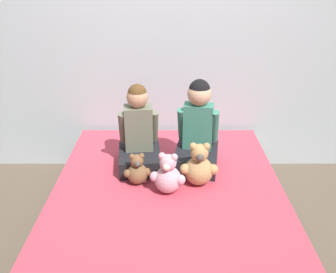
{
  "coord_description": "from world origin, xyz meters",
  "views": [
    {
      "loc": [
        0.0,
        -2.04,
        1.81
      ],
      "look_at": [
        0.0,
        0.3,
        0.68
      ],
      "focal_mm": 38.0,
      "sensor_mm": 36.0,
      "label": 1
    }
  ],
  "objects_px": {
    "teddy_bear_between_children": "(168,176)",
    "child_on_right": "(197,133)",
    "bed": "(168,215)",
    "teddy_bear_held_by_left_child": "(137,171)",
    "teddy_bear_held_by_right_child": "(199,167)",
    "child_on_left": "(139,136)"
  },
  "relations": [
    {
      "from": "teddy_bear_between_children",
      "to": "child_on_right",
      "type": "bearing_deg",
      "value": 71.75
    },
    {
      "from": "child_on_right",
      "to": "teddy_bear_between_children",
      "type": "xyz_separation_m",
      "value": [
        -0.22,
        -0.37,
        -0.14
      ]
    },
    {
      "from": "bed",
      "to": "teddy_bear_held_by_left_child",
      "type": "height_order",
      "value": "teddy_bear_held_by_left_child"
    },
    {
      "from": "teddy_bear_held_by_right_child",
      "to": "teddy_bear_between_children",
      "type": "bearing_deg",
      "value": -154.0
    },
    {
      "from": "teddy_bear_held_by_right_child",
      "to": "teddy_bear_between_children",
      "type": "xyz_separation_m",
      "value": [
        -0.22,
        -0.1,
        -0.01
      ]
    },
    {
      "from": "bed",
      "to": "teddy_bear_held_by_right_child",
      "type": "height_order",
      "value": "teddy_bear_held_by_right_child"
    },
    {
      "from": "child_on_right",
      "to": "teddy_bear_held_by_left_child",
      "type": "xyz_separation_m",
      "value": [
        -0.44,
        -0.27,
        -0.17
      ]
    },
    {
      "from": "bed",
      "to": "child_on_left",
      "type": "height_order",
      "value": "child_on_left"
    },
    {
      "from": "child_on_left",
      "to": "child_on_right",
      "type": "bearing_deg",
      "value": -6.1
    },
    {
      "from": "bed",
      "to": "teddy_bear_held_by_left_child",
      "type": "bearing_deg",
      "value": 153.16
    },
    {
      "from": "child_on_left",
      "to": "teddy_bear_between_children",
      "type": "bearing_deg",
      "value": -65.54
    },
    {
      "from": "bed",
      "to": "teddy_bear_held_by_left_child",
      "type": "xyz_separation_m",
      "value": [
        -0.22,
        0.11,
        0.3
      ]
    },
    {
      "from": "teddy_bear_held_by_right_child",
      "to": "teddy_bear_between_children",
      "type": "distance_m",
      "value": 0.24
    },
    {
      "from": "teddy_bear_held_by_left_child",
      "to": "bed",
      "type": "bearing_deg",
      "value": -35.66
    },
    {
      "from": "child_on_right",
      "to": "teddy_bear_held_by_right_child",
      "type": "distance_m",
      "value": 0.3
    },
    {
      "from": "teddy_bear_held_by_left_child",
      "to": "teddy_bear_held_by_right_child",
      "type": "height_order",
      "value": "teddy_bear_held_by_right_child"
    },
    {
      "from": "teddy_bear_held_by_left_child",
      "to": "teddy_bear_held_by_right_child",
      "type": "distance_m",
      "value": 0.43
    },
    {
      "from": "child_on_right",
      "to": "teddy_bear_held_by_right_child",
      "type": "relative_size",
      "value": 2.11
    },
    {
      "from": "child_on_left",
      "to": "teddy_bear_held_by_left_child",
      "type": "distance_m",
      "value": 0.3
    },
    {
      "from": "child_on_left",
      "to": "teddy_bear_between_children",
      "type": "xyz_separation_m",
      "value": [
        0.22,
        -0.37,
        -0.12
      ]
    },
    {
      "from": "teddy_bear_between_children",
      "to": "teddy_bear_held_by_right_child",
      "type": "bearing_deg",
      "value": 37.29
    },
    {
      "from": "child_on_right",
      "to": "teddy_bear_between_children",
      "type": "bearing_deg",
      "value": -111.32
    }
  ]
}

